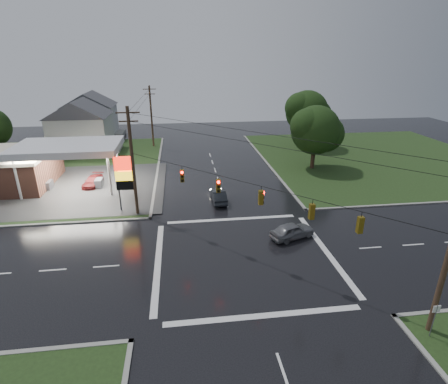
{
  "coord_description": "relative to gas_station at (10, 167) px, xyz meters",
  "views": [
    {
      "loc": [
        -4.81,
        -24.24,
        15.54
      ],
      "look_at": [
        -0.78,
        6.97,
        3.0
      ],
      "focal_mm": 28.0,
      "sensor_mm": 36.0,
      "label": 1
    }
  ],
  "objects": [
    {
      "name": "grass_nw",
      "position": [
        -0.32,
        6.3,
        -2.51
      ],
      "size": [
        36.0,
        36.0,
        0.08
      ],
      "primitive_type": "cube",
      "color": "#1F3015",
      "rests_on": "ground"
    },
    {
      "name": "gas_station",
      "position": [
        0.0,
        0.0,
        0.0
      ],
      "size": [
        26.2,
        18.0,
        5.6
      ],
      "color": "#2D2D2D",
      "rests_on": "ground"
    },
    {
      "name": "car_crossing",
      "position": [
        30.5,
        -17.12,
        -1.83
      ],
      "size": [
        4.52,
        3.08,
        1.43
      ],
      "primitive_type": "imported",
      "rotation": [
        0.0,
        0.0,
        1.94
      ],
      "color": "slate",
      "rests_on": "ground"
    },
    {
      "name": "car_pump",
      "position": [
        9.8,
        -0.98,
        -1.95
      ],
      "size": [
        2.3,
        4.35,
        1.2
      ],
      "primitive_type": "imported",
      "rotation": [
        0.0,
        0.0,
        -0.15
      ],
      "color": "#5C1515",
      "rests_on": "ground"
    },
    {
      "name": "traffic_signals",
      "position": [
        25.69,
        -19.72,
        3.93
      ],
      "size": [
        26.87,
        26.87,
        1.47
      ],
      "color": "black",
      "rests_on": "ground"
    },
    {
      "name": "grass_ne",
      "position": [
        51.68,
        6.3,
        -2.51
      ],
      "size": [
        36.0,
        36.0,
        0.08
      ],
      "primitive_type": "cube",
      "color": "#1F3015",
      "rests_on": "ground"
    },
    {
      "name": "pylon_sign",
      "position": [
        15.18,
        -9.2,
        1.46
      ],
      "size": [
        2.0,
        0.35,
        6.0
      ],
      "color": "#59595E",
      "rests_on": "ground"
    },
    {
      "name": "tree_ne_near",
      "position": [
        39.82,
        2.29,
        3.01
      ],
      "size": [
        7.99,
        6.8,
        8.98
      ],
      "color": "black",
      "rests_on": "ground"
    },
    {
      "name": "tree_ne_far",
      "position": [
        42.83,
        14.29,
        3.63
      ],
      "size": [
        8.46,
        7.2,
        9.8
      ],
      "color": "black",
      "rests_on": "ground"
    },
    {
      "name": "car_north",
      "position": [
        24.88,
        -8.09,
        -1.87
      ],
      "size": [
        1.59,
        4.19,
        1.36
      ],
      "primitive_type": "imported",
      "rotation": [
        0.0,
        0.0,
        3.18
      ],
      "color": "black",
      "rests_on": "ground"
    },
    {
      "name": "utility_pole_n",
      "position": [
        16.18,
        18.3,
        2.92
      ],
      "size": [
        2.2,
        0.32,
        10.5
      ],
      "color": "#382619",
      "rests_on": "ground"
    },
    {
      "name": "ground",
      "position": [
        25.68,
        -19.7,
        -2.55
      ],
      "size": [
        120.0,
        120.0,
        0.0
      ],
      "primitive_type": "plane",
      "color": "black",
      "rests_on": "ground"
    },
    {
      "name": "house_near",
      "position": [
        4.73,
        16.3,
        1.86
      ],
      "size": [
        11.05,
        8.48,
        8.6
      ],
      "color": "silver",
      "rests_on": "ground"
    },
    {
      "name": "house_far",
      "position": [
        3.73,
        28.3,
        1.86
      ],
      "size": [
        11.05,
        8.48,
        8.6
      ],
      "color": "silver",
      "rests_on": "ground"
    },
    {
      "name": "utility_pole_nw",
      "position": [
        16.18,
        -10.2,
        3.17
      ],
      "size": [
        2.2,
        0.32,
        11.0
      ],
      "color": "#382619",
      "rests_on": "ground"
    }
  ]
}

